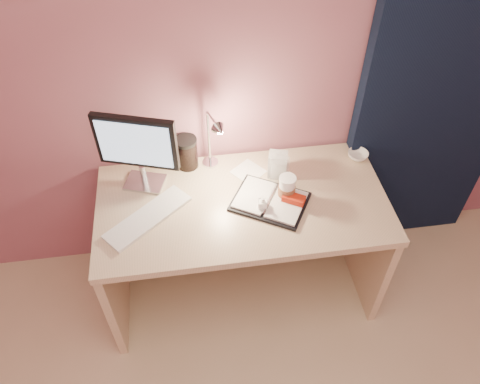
{
  "coord_description": "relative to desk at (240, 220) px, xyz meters",
  "views": [
    {
      "loc": [
        -0.23,
        -0.13,
        2.38
      ],
      "look_at": [
        -0.02,
        1.33,
        0.85
      ],
      "focal_mm": 35.0,
      "sensor_mm": 36.0,
      "label": 1
    }
  ],
  "objects": [
    {
      "name": "bowl",
      "position": [
        0.65,
        0.15,
        0.24
      ],
      "size": [
        0.14,
        0.14,
        0.03
      ],
      "primitive_type": "imported",
      "rotation": [
        0.0,
        0.0,
        -0.41
      ],
      "color": "white",
      "rests_on": "desk"
    },
    {
      "name": "monitor",
      "position": [
        -0.46,
        0.12,
        0.47
      ],
      "size": [
        0.38,
        0.19,
        0.41
      ],
      "rotation": [
        0.0,
        0.0,
        -0.32
      ],
      "color": "silver",
      "rests_on": "desk"
    },
    {
      "name": "paper_c",
      "position": [
        0.06,
        0.13,
        0.23
      ],
      "size": [
        0.19,
        0.19,
        0.0
      ],
      "primitive_type": "cube",
      "rotation": [
        0.0,
        0.0,
        0.67
      ],
      "color": "white",
      "rests_on": "desk"
    },
    {
      "name": "dark_jar",
      "position": [
        -0.24,
        0.22,
        0.3
      ],
      "size": [
        0.11,
        0.11,
        0.15
      ],
      "primitive_type": "cylinder",
      "color": "black",
      "rests_on": "desk"
    },
    {
      "name": "product_box",
      "position": [
        0.2,
        0.09,
        0.29
      ],
      "size": [
        0.11,
        0.1,
        0.14
      ],
      "primitive_type": "cube",
      "rotation": [
        0.0,
        0.0,
        -0.29
      ],
      "color": "silver",
      "rests_on": "desk"
    },
    {
      "name": "lotion_bottle",
      "position": [
        0.08,
        -0.14,
        0.27
      ],
      "size": [
        0.05,
        0.05,
        0.09
      ],
      "primitive_type": "imported",
      "rotation": [
        0.0,
        0.0,
        -0.14
      ],
      "color": "white",
      "rests_on": "desk"
    },
    {
      "name": "desk",
      "position": [
        0.0,
        0.0,
        0.0
      ],
      "size": [
        1.4,
        0.7,
        0.73
      ],
      "color": "beige",
      "rests_on": "ground"
    },
    {
      "name": "planner",
      "position": [
        0.14,
        -0.1,
        0.24
      ],
      "size": [
        0.42,
        0.39,
        0.05
      ],
      "rotation": [
        0.0,
        0.0,
        -0.53
      ],
      "color": "black",
      "rests_on": "desk"
    },
    {
      "name": "desk_lamp",
      "position": [
        -0.15,
        0.13,
        0.45
      ],
      "size": [
        0.12,
        0.22,
        0.35
      ],
      "rotation": [
        0.0,
        0.0,
        0.3
      ],
      "color": "silver",
      "rests_on": "desk"
    },
    {
      "name": "clear_cup",
      "position": [
        0.2,
        0.03,
        0.3
      ],
      "size": [
        0.09,
        0.09,
        0.15
      ],
      "primitive_type": "cylinder",
      "color": "white",
      "rests_on": "desk"
    },
    {
      "name": "room",
      "position": [
        0.95,
        0.24,
        0.63
      ],
      "size": [
        3.5,
        3.5,
        3.5
      ],
      "color": "#C6B28E",
      "rests_on": "ground"
    },
    {
      "name": "coffee_cup",
      "position": [
        0.21,
        -0.08,
        0.29
      ],
      "size": [
        0.08,
        0.08,
        0.13
      ],
      "color": "white",
      "rests_on": "desk"
    },
    {
      "name": "keyboard",
      "position": [
        -0.45,
        -0.12,
        0.23
      ],
      "size": [
        0.42,
        0.38,
        0.02
      ],
      "primitive_type": "cube",
      "rotation": [
        0.0,
        0.0,
        0.69
      ],
      "color": "silver",
      "rests_on": "desk"
    }
  ]
}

